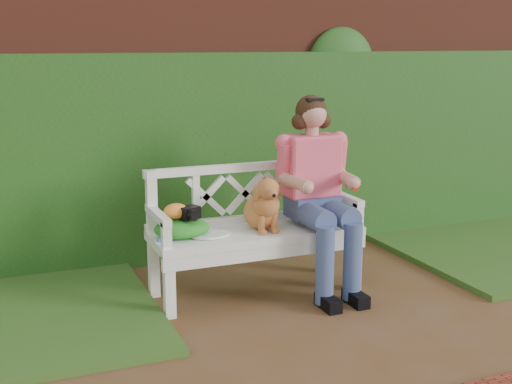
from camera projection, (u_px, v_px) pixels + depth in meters
name	position (u px, v px, depth m)	size (l,w,h in m)	color
ground	(347.00, 322.00, 4.46)	(60.00, 60.00, 0.00)	#5B3518
brick_wall	(242.00, 122.00, 5.94)	(10.00, 0.30, 2.20)	brown
ivy_hedge	(251.00, 154.00, 5.79)	(10.00, 0.18, 1.70)	#2A601A
garden_bench	(256.00, 261.00, 4.92)	(1.58, 0.60, 0.48)	white
seated_woman	(314.00, 194.00, 4.97)	(0.59, 0.79, 1.40)	#E72E5A
dog	(262.00, 203.00, 4.81)	(0.26, 0.36, 0.39)	#AC6E40
tennis_racket	(206.00, 235.00, 4.68)	(0.53, 0.22, 0.03)	white
green_bag	(182.00, 228.00, 4.66)	(0.38, 0.30, 0.13)	#34772A
camera_item	(189.00, 213.00, 4.62)	(0.13, 0.10, 0.09)	black
baseball_glove	(176.00, 211.00, 4.62)	(0.17, 0.12, 0.11)	orange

